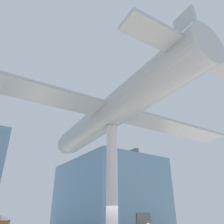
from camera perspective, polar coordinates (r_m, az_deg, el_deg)
name	(u,v)px	position (r m, az deg, el deg)	size (l,w,h in m)	color
glass_pavilion_right	(108,197)	(30.07, -1.12, -21.22)	(9.86, 13.32, 9.23)	slate
support_pylon_central	(112,186)	(12.61, 0.00, -18.72)	(0.64, 0.64, 7.04)	#B7B7BC
suspended_airplane	(110,113)	(14.05, -0.43, -0.27)	(20.39, 15.95, 3.33)	#93999E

